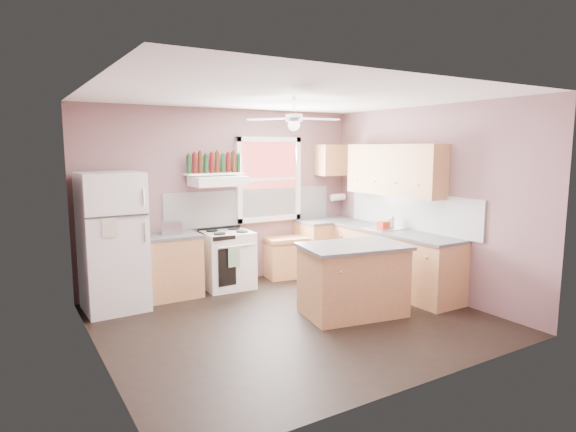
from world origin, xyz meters
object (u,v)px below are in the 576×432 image
refrigerator (113,242)px  toaster (172,228)px  cart (286,257)px  stove (227,260)px  island (353,281)px

refrigerator → toaster: bearing=7.6°
cart → toaster: bearing=-169.9°
refrigerator → cart: bearing=2.3°
cart → refrigerator: bearing=-167.5°
stove → island: 2.10m
toaster → refrigerator: bearing=-153.0°
cart → island: (-0.20, -1.97, 0.10)m
toaster → stove: 1.01m
toaster → island: size_ratio=0.23×
refrigerator → stove: bearing=3.0°
toaster → stove: size_ratio=0.33×
toaster → island: (1.71, -1.91, -0.56)m
refrigerator → toaster: refrigerator is taller
toaster → island: toaster is taller
cart → island: 1.98m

